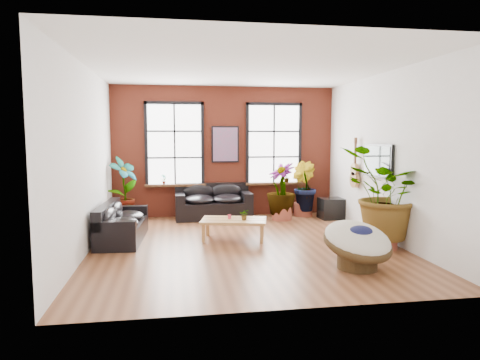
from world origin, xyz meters
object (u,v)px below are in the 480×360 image
at_px(sofa_back, 213,203).
at_px(sofa_left, 120,224).
at_px(papasan_chair, 358,243).
at_px(coffee_table, 234,222).

xyz_separation_m(sofa_back, sofa_left, (-2.15, -2.15, -0.06)).
height_order(sofa_left, papasan_chair, papasan_chair).
xyz_separation_m(sofa_back, coffee_table, (0.21, -2.43, -0.03)).
relative_size(sofa_back, sofa_left, 0.99).
bearing_deg(coffee_table, papasan_chair, -39.76).
bearing_deg(sofa_back, sofa_left, -135.67).
bearing_deg(sofa_left, sofa_back, -41.56).
height_order(sofa_back, papasan_chair, sofa_back).
distance_m(sofa_back, papasan_chair, 5.09).
relative_size(sofa_left, papasan_chair, 1.44).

